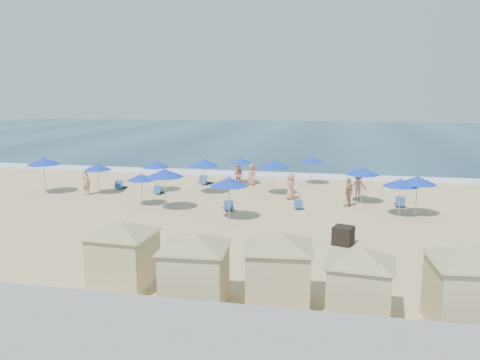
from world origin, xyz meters
name	(u,v)px	position (x,y,z in m)	size (l,w,h in m)	color
ground	(256,224)	(0.00, 0.00, 0.00)	(160.00, 160.00, 0.00)	tan
ocean	(311,135)	(0.00, 55.00, 0.03)	(160.00, 80.00, 0.06)	#0D314C
surf_line	(286,175)	(0.00, 15.50, 0.04)	(160.00, 2.50, 0.08)	white
seawall	(169,341)	(0.00, -13.50, 0.65)	(160.00, 6.10, 1.22)	gray
trash_bin	(343,236)	(4.55, -2.53, 0.43)	(0.86, 0.86, 0.86)	black
cabana_0	(123,246)	(-3.30, -9.09, 1.56)	(4.34, 4.34, 2.73)	#CBBA8B
cabana_1	(195,260)	(-0.35, -9.97, 1.57)	(4.36, 4.36, 2.74)	#CBBA8B
cabana_2	(279,260)	(2.35, -9.45, 1.59)	(4.40, 4.40, 2.77)	#CBBA8B
cabana_3	(360,275)	(4.92, -9.94, 1.46)	(4.05, 4.05, 2.56)	#CBBA8B
cabana_4	(470,276)	(8.04, -9.90, 1.65)	(4.57, 4.57, 2.88)	#CBBA8B
umbrella_0	(44,161)	(-15.88, 4.91, 2.29)	(2.32, 2.32, 2.64)	#A5A8AD
umbrella_1	(97,167)	(-12.11, 5.45, 1.91)	(1.93, 1.93, 2.20)	#A5A8AD
umbrella_2	(156,164)	(-8.43, 7.04, 1.97)	(1.99, 1.99, 2.27)	#A5A8AD
umbrella_3	(165,173)	(-5.91, 2.11, 2.26)	(2.29, 2.29, 2.61)	#A5A8AD
umbrella_4	(241,160)	(-3.12, 11.25, 1.82)	(1.84, 1.84, 2.10)	#A5A8AD
umbrella_5	(204,163)	(-4.89, 7.08, 2.19)	(2.22, 2.22, 2.52)	#A5A8AD
umbrella_6	(229,182)	(-1.63, 0.69, 2.15)	(2.18, 2.18, 2.48)	#A5A8AD
umbrella_7	(274,164)	(-0.06, 7.75, 2.13)	(2.16, 2.16, 2.46)	#A5A8AD
umbrella_8	(362,171)	(5.77, 6.17, 2.10)	(2.12, 2.12, 2.42)	#A5A8AD
umbrella_9	(312,160)	(2.33, 12.12, 1.90)	(1.93, 1.93, 2.20)	#A5A8AD
umbrella_10	(418,180)	(8.68, 3.57, 2.09)	(2.12, 2.12, 2.41)	#A5A8AD
umbrella_11	(401,183)	(7.74, 3.27, 1.97)	(2.00, 2.00, 2.27)	#A5A8AD
umbrella_12	(141,177)	(-7.76, 2.87, 1.80)	(1.82, 1.82, 2.08)	#A5A8AD
beach_chair_0	(121,186)	(-11.36, 7.30, 0.25)	(0.72, 1.35, 0.71)	navy
beach_chair_1	(159,191)	(-7.99, 6.34, 0.22)	(0.56, 1.19, 0.65)	navy
beach_chair_2	(205,181)	(-5.72, 10.29, 0.26)	(0.94, 1.50, 0.76)	navy
beach_chair_3	(228,206)	(-2.16, 2.70, 0.24)	(0.91, 1.35, 0.68)	navy
beach_chair_4	(298,205)	(1.95, 3.99, 0.22)	(0.59, 1.17, 0.62)	navy
beach_chair_5	(400,203)	(8.09, 5.76, 0.24)	(0.62, 1.27, 0.69)	navy
beachgoer_0	(86,182)	(-12.80, 5.06, 0.90)	(0.66, 0.43, 1.80)	tan
beachgoer_1	(239,175)	(-2.99, 9.88, 0.89)	(0.86, 0.67, 1.77)	tan
beachgoer_2	(349,192)	(4.95, 5.15, 0.91)	(1.07, 0.45, 1.83)	tan
beachgoer_3	(358,186)	(5.60, 7.49, 0.87)	(1.13, 0.65, 1.74)	tan
beachgoer_4	(252,174)	(-2.16, 10.80, 0.82)	(0.80, 0.52, 1.64)	tan
beachgoer_5	(291,186)	(1.24, 6.40, 0.88)	(0.86, 0.56, 1.77)	tan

